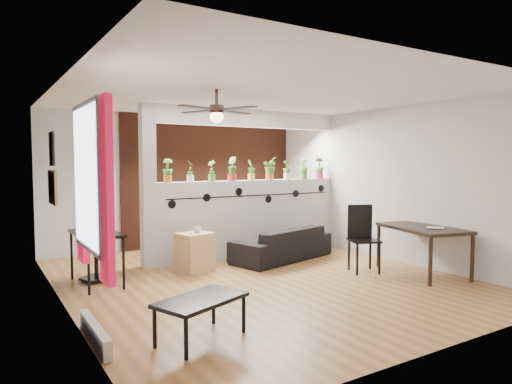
# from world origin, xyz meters

# --- Properties ---
(room_shell) EXTENTS (6.30, 7.10, 2.90)m
(room_shell) POSITION_xyz_m (0.00, 0.00, 1.30)
(room_shell) COLOR brown
(room_shell) RESTS_ON ground
(partition_wall) EXTENTS (3.60, 0.18, 1.35)m
(partition_wall) POSITION_xyz_m (0.80, 1.50, 0.68)
(partition_wall) COLOR #BCBCC1
(partition_wall) RESTS_ON ground
(ceiling_header) EXTENTS (3.60, 0.18, 0.30)m
(ceiling_header) POSITION_xyz_m (0.80, 1.50, 2.45)
(ceiling_header) COLOR silver
(ceiling_header) RESTS_ON room_shell
(pier_column) EXTENTS (0.22, 0.20, 2.60)m
(pier_column) POSITION_xyz_m (-1.11, 1.50, 1.30)
(pier_column) COLOR #BCBCC1
(pier_column) RESTS_ON ground
(brick_panel) EXTENTS (3.90, 0.05, 2.60)m
(brick_panel) POSITION_xyz_m (0.80, 2.97, 1.30)
(brick_panel) COLOR #B05133
(brick_panel) RESTS_ON ground
(vine_decal) EXTENTS (3.31, 0.01, 0.30)m
(vine_decal) POSITION_xyz_m (0.80, 1.40, 1.08)
(vine_decal) COLOR black
(vine_decal) RESTS_ON partition_wall
(window_assembly) EXTENTS (0.09, 1.30, 1.55)m
(window_assembly) POSITION_xyz_m (-2.56, -1.20, 1.51)
(window_assembly) COLOR white
(window_assembly) RESTS_ON room_shell
(baseboard_heater) EXTENTS (0.08, 1.00, 0.18)m
(baseboard_heater) POSITION_xyz_m (-2.54, -1.20, 0.09)
(baseboard_heater) COLOR beige
(baseboard_heater) RESTS_ON ground
(corkboard) EXTENTS (0.03, 0.60, 0.45)m
(corkboard) POSITION_xyz_m (-2.58, 0.95, 1.35)
(corkboard) COLOR #9C7C4B
(corkboard) RESTS_ON room_shell
(framed_art) EXTENTS (0.03, 0.34, 0.44)m
(framed_art) POSITION_xyz_m (-2.58, 0.90, 1.85)
(framed_art) COLOR #8C7259
(framed_art) RESTS_ON room_shell
(ceiling_fan) EXTENTS (1.19, 1.19, 0.43)m
(ceiling_fan) POSITION_xyz_m (-0.80, -0.30, 2.31)
(ceiling_fan) COLOR black
(ceiling_fan) RESTS_ON room_shell
(potted_plant_0) EXTENTS (0.22, 0.20, 0.38)m
(potted_plant_0) POSITION_xyz_m (-0.78, 1.50, 1.56)
(potted_plant_0) COLOR orange
(potted_plant_0) RESTS_ON partition_wall
(potted_plant_1) EXTENTS (0.18, 0.20, 0.36)m
(potted_plant_1) POSITION_xyz_m (-0.39, 1.50, 1.54)
(potted_plant_1) COLOR white
(potted_plant_1) RESTS_ON partition_wall
(potted_plant_2) EXTENTS (0.20, 0.22, 0.36)m
(potted_plant_2) POSITION_xyz_m (0.01, 1.50, 1.54)
(potted_plant_2) COLOR #438D33
(potted_plant_2) RESTS_ON partition_wall
(potted_plant_3) EXTENTS (0.20, 0.24, 0.43)m
(potted_plant_3) POSITION_xyz_m (0.41, 1.50, 1.58)
(potted_plant_3) COLOR red
(potted_plant_3) RESTS_ON partition_wall
(potted_plant_4) EXTENTS (0.23, 0.23, 0.37)m
(potted_plant_4) POSITION_xyz_m (0.80, 1.50, 1.55)
(potted_plant_4) COLOR gold
(potted_plant_4) RESTS_ON partition_wall
(potted_plant_5) EXTENTS (0.26, 0.27, 0.42)m
(potted_plant_5) POSITION_xyz_m (1.19, 1.50, 1.57)
(potted_plant_5) COLOR #D85519
(potted_plant_5) RESTS_ON partition_wall
(potted_plant_6) EXTENTS (0.21, 0.22, 0.36)m
(potted_plant_6) POSITION_xyz_m (1.59, 1.50, 1.54)
(potted_plant_6) COLOR white
(potted_plant_6) RESTS_ON partition_wall
(potted_plant_7) EXTENTS (0.20, 0.17, 0.40)m
(potted_plant_7) POSITION_xyz_m (1.99, 1.50, 1.56)
(potted_plant_7) COLOR #448430
(potted_plant_7) RESTS_ON partition_wall
(potted_plant_8) EXTENTS (0.27, 0.26, 0.41)m
(potted_plant_8) POSITION_xyz_m (2.38, 1.50, 1.57)
(potted_plant_8) COLOR #CD2047
(potted_plant_8) RESTS_ON partition_wall
(sofa) EXTENTS (1.93, 1.14, 0.53)m
(sofa) POSITION_xyz_m (1.03, 0.85, 0.27)
(sofa) COLOR black
(sofa) RESTS_ON ground
(cube_shelf) EXTENTS (0.57, 0.53, 0.59)m
(cube_shelf) POSITION_xyz_m (-0.59, 0.89, 0.30)
(cube_shelf) COLOR tan
(cube_shelf) RESTS_ON ground
(cup) EXTENTS (0.15, 0.15, 0.10)m
(cup) POSITION_xyz_m (-0.54, 0.89, 0.64)
(cup) COLOR gray
(cup) RESTS_ON cube_shelf
(computer_desk) EXTENTS (0.57, 1.03, 0.73)m
(computer_desk) POSITION_xyz_m (-2.06, 0.88, 0.66)
(computer_desk) COLOR black
(computer_desk) RESTS_ON ground
(monitor) EXTENTS (0.35, 0.15, 0.19)m
(monitor) POSITION_xyz_m (-2.06, 1.03, 0.82)
(monitor) COLOR black
(monitor) RESTS_ON computer_desk
(office_chair) EXTENTS (0.49, 0.49, 0.95)m
(office_chair) POSITION_xyz_m (-2.01, 1.13, 0.42)
(office_chair) COLOR black
(office_chair) RESTS_ON ground
(dining_table) EXTENTS (1.07, 1.45, 0.71)m
(dining_table) POSITION_xyz_m (2.25, -1.07, 0.64)
(dining_table) COLOR black
(dining_table) RESTS_ON ground
(book) EXTENTS (0.28, 0.29, 0.02)m
(book) POSITION_xyz_m (2.15, -1.37, 0.72)
(book) COLOR gray
(book) RESTS_ON dining_table
(folding_chair) EXTENTS (0.54, 0.54, 1.02)m
(folding_chair) POSITION_xyz_m (1.61, -0.46, 0.60)
(folding_chair) COLOR black
(folding_chair) RESTS_ON ground
(coffee_table) EXTENTS (0.98, 0.76, 0.40)m
(coffee_table) POSITION_xyz_m (-1.66, -1.66, 0.36)
(coffee_table) COLOR black
(coffee_table) RESTS_ON ground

